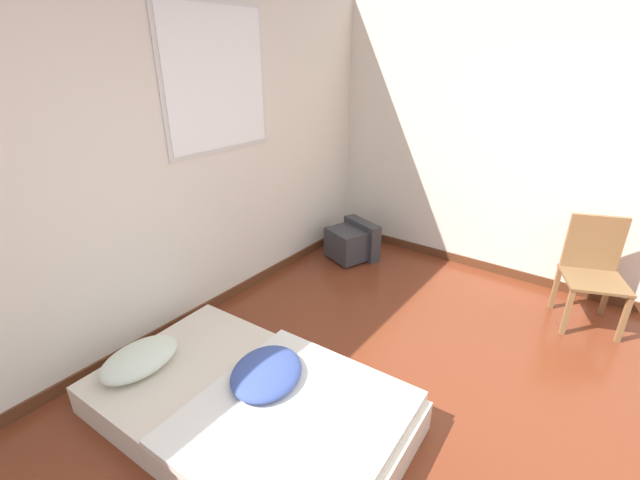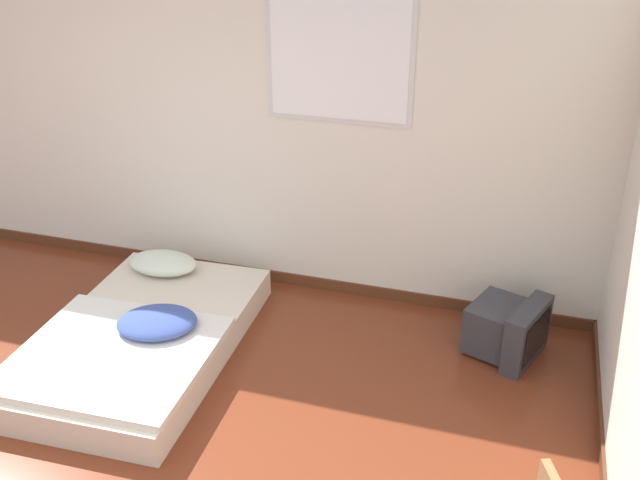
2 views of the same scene
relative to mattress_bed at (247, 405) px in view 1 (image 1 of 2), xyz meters
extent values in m
cube|color=silver|center=(0.05, 1.20, 1.17)|extent=(8.03, 0.06, 2.60)
cube|color=#562D19|center=(0.05, 1.16, -0.09)|extent=(8.03, 0.02, 0.09)
cube|color=silver|center=(0.99, 1.16, 1.74)|extent=(1.01, 0.01, 1.08)
cube|color=white|center=(0.99, 1.15, 1.74)|extent=(0.94, 0.01, 1.01)
cube|color=silver|center=(2.90, -1.29, 1.17)|extent=(0.06, 7.31, 2.60)
cube|color=#562D19|center=(2.86, -1.29, -0.09)|extent=(0.02, 7.31, 0.09)
cube|color=beige|center=(0.00, 0.01, -0.03)|extent=(1.21, 1.93, 0.20)
ellipsoid|color=silver|center=(-0.23, 0.72, 0.14)|extent=(0.53, 0.36, 0.14)
cube|color=silver|center=(0.02, -0.34, 0.09)|extent=(1.20, 1.14, 0.05)
ellipsoid|color=#384C93|center=(0.15, -0.03, 0.16)|extent=(0.62, 0.56, 0.11)
cube|color=#333338|center=(2.21, 0.75, 0.05)|extent=(0.42, 0.48, 0.32)
cube|color=#333338|center=(2.41, 0.67, 0.07)|extent=(0.29, 0.50, 0.40)
cube|color=black|center=(2.47, 0.65, 0.08)|extent=(0.14, 0.38, 0.29)
cube|color=olive|center=(2.27, -1.74, 0.07)|extent=(0.05, 0.05, 0.40)
cube|color=olive|center=(2.12, -1.37, 0.07)|extent=(0.05, 0.05, 0.40)
cube|color=olive|center=(2.63, -1.59, 0.07)|extent=(0.05, 0.05, 0.40)
cube|color=olive|center=(2.48, -1.23, 0.07)|extent=(0.05, 0.05, 0.40)
cube|color=brown|center=(2.38, -1.48, 0.28)|extent=(0.57, 0.57, 0.02)
cube|color=olive|center=(2.56, -1.41, 0.52)|extent=(0.19, 0.40, 0.46)
camera|label=1|loc=(-1.30, -1.50, 1.93)|focal=24.00mm
camera|label=2|loc=(2.28, -3.37, 2.65)|focal=40.00mm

